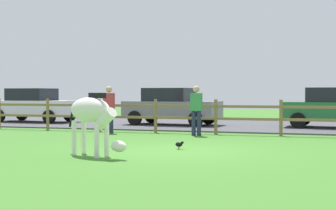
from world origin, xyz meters
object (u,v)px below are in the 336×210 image
Objects in this scene: parked_car_grey at (171,106)px; parked_car_white at (34,105)px; parked_car_green at (336,107)px; zebra at (92,115)px; visitor_right_of_tree at (196,108)px; crow_on_grass at (179,144)px; visitor_left_of_tree at (109,107)px.

parked_car_grey and parked_car_white have the same top height.
parked_car_grey is 6.61m from parked_car_green.
zebra is 5.84m from visitor_right_of_tree.
parked_car_white is (-9.50, 8.29, 0.72)m from crow_on_grass.
visitor_left_of_tree is at bearing 111.09° from zebra.
visitor_right_of_tree reaches higher than crow_on_grass.
parked_car_grey reaches higher than crow_on_grass.
parked_car_grey is at bearing -0.56° from parked_car_white.
visitor_right_of_tree is at bearing 98.21° from crow_on_grass.
visitor_left_of_tree reaches higher than crow_on_grass.
parked_car_grey is at bearing 116.96° from visitor_right_of_tree.
visitor_right_of_tree is at bearing 81.02° from zebra.
visitor_right_of_tree is at bearing -26.13° from parked_car_white.
parked_car_grey is at bearing 108.54° from crow_on_grass.
zebra is 0.44× the size of parked_car_green.
visitor_right_of_tree reaches higher than zebra.
parked_car_green is at bearing 45.68° from visitor_right_of_tree.
parked_car_grey is 1.00× the size of parked_car_green.
crow_on_grass is 4.03m from visitor_right_of_tree.
parked_car_grey is 1.01× the size of parked_car_white.
crow_on_grass is at bearing -81.79° from visitor_right_of_tree.
parked_car_green is 13.35m from parked_car_white.
zebra is 0.44× the size of parked_car_grey.
visitor_left_of_tree and visitor_right_of_tree have the same top height.
crow_on_grass is 0.13× the size of visitor_right_of_tree.
visitor_right_of_tree reaches higher than parked_car_green.
visitor_right_of_tree is (3.18, -0.11, 0.00)m from visitor_left_of_tree.
parked_car_green is (3.85, 8.43, 0.72)m from crow_on_grass.
crow_on_grass is 5.55m from visitor_left_of_tree.
visitor_left_of_tree reaches higher than parked_car_white.
zebra is 1.10× the size of visitor_left_of_tree.
zebra is 11.59m from parked_car_green.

